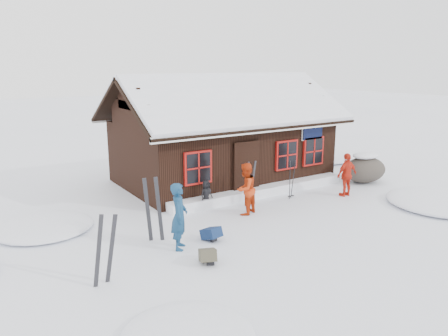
{
  "coord_description": "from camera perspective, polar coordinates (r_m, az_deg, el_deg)",
  "views": [
    {
      "loc": [
        -8.12,
        -9.98,
        4.69
      ],
      "look_at": [
        -0.28,
        2.1,
        1.3
      ],
      "focal_mm": 35.0,
      "sensor_mm": 36.0,
      "label": 1
    }
  ],
  "objects": [
    {
      "name": "ski_pair_right",
      "position": [
        14.95,
        3.44,
        -2.11
      ],
      "size": [
        0.52,
        0.22,
        1.57
      ],
      "rotation": [
        0.0,
        0.0,
        0.31
      ],
      "color": "black",
      "rests_on": "ground"
    },
    {
      "name": "ground",
      "position": [
        13.69,
        5.81,
        -6.85
      ],
      "size": [
        120.0,
        120.0,
        0.0
      ],
      "primitive_type": "plane",
      "color": "white",
      "rests_on": "ground"
    },
    {
      "name": "boulder",
      "position": [
        18.79,
        17.9,
        -0.09
      ],
      "size": [
        1.9,
        1.42,
        1.12
      ],
      "color": "#474039",
      "rests_on": "ground"
    },
    {
      "name": "ski_pair_left",
      "position": [
        9.97,
        -15.3,
        -10.35
      ],
      "size": [
        0.61,
        0.21,
        1.64
      ],
      "rotation": [
        0.0,
        0.0,
        -0.16
      ],
      "color": "black",
      "rests_on": "ground"
    },
    {
      "name": "mountain_hut",
      "position": [
        18.06,
        -0.24,
        3.31
      ],
      "size": [
        8.9,
        6.09,
        4.42
      ],
      "color": "black",
      "rests_on": "ground"
    },
    {
      "name": "skier_orange_right",
      "position": [
        16.55,
        15.74,
        -0.85
      ],
      "size": [
        0.94,
        0.4,
        1.6
      ],
      "primitive_type": "imported",
      "rotation": [
        0.0,
        0.0,
        3.15
      ],
      "color": "red",
      "rests_on": "ground"
    },
    {
      "name": "backpack_olive",
      "position": [
        10.81,
        -2.16,
        -11.63
      ],
      "size": [
        0.57,
        0.64,
        0.28
      ],
      "primitive_type": "cube",
      "rotation": [
        0.0,
        0.0,
        -0.4
      ],
      "color": "#423F2F",
      "rests_on": "ground"
    },
    {
      "name": "snow_drift",
      "position": [
        16.2,
        5.0,
        -2.99
      ],
      "size": [
        7.6,
        0.6,
        0.35
      ],
      "primitive_type": "cube",
      "color": "white",
      "rests_on": "ground"
    },
    {
      "name": "skier_orange_left",
      "position": [
        13.98,
        2.81,
        -2.74
      ],
      "size": [
        1.0,
        0.91,
        1.69
      ],
      "primitive_type": "imported",
      "rotation": [
        0.0,
        0.0,
        3.54
      ],
      "color": "#BC310D",
      "rests_on": "ground"
    },
    {
      "name": "skier_crouched",
      "position": [
        14.67,
        -2.33,
        -3.44
      ],
      "size": [
        0.52,
        0.39,
        0.96
      ],
      "primitive_type": "imported",
      "rotation": [
        0.0,
        0.0,
        0.2
      ],
      "color": "black",
      "rests_on": "ground"
    },
    {
      "name": "ski_pair_mid",
      "position": [
        12.01,
        -9.19,
        -5.47
      ],
      "size": [
        0.51,
        0.21,
        1.84
      ],
      "rotation": [
        0.0,
        0.0,
        -0.32
      ],
      "color": "black",
      "rests_on": "ground"
    },
    {
      "name": "backpack_blue",
      "position": [
        12.12,
        -1.68,
        -8.81
      ],
      "size": [
        0.48,
        0.58,
        0.28
      ],
      "primitive_type": "cube",
      "rotation": [
        0.0,
        0.0,
        0.19
      ],
      "color": "#112348",
      "rests_on": "ground"
    },
    {
      "name": "skier_teal",
      "position": [
        11.41,
        -5.87,
        -6.29
      ],
      "size": [
        0.71,
        0.77,
        1.78
      ],
      "primitive_type": "imported",
      "rotation": [
        0.0,
        0.0,
        0.99
      ],
      "color": "navy",
      "rests_on": "ground"
    },
    {
      "name": "ski_poles",
      "position": [
        15.87,
        8.8,
        -1.57
      ],
      "size": [
        0.26,
        0.13,
        1.43
      ],
      "color": "black",
      "rests_on": "ground"
    },
    {
      "name": "snow_mounds",
      "position": [
        16.06,
        6.27,
        -3.82
      ],
      "size": [
        20.6,
        13.2,
        0.48
      ],
      "color": "white",
      "rests_on": "ground"
    }
  ]
}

